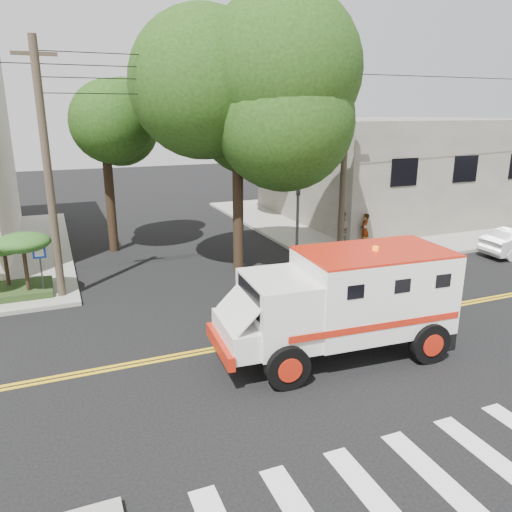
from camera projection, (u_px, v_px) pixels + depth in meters
name	position (u px, v px, depth m)	size (l,w,h in m)	color
ground	(267.00, 340.00, 15.04)	(100.00, 100.00, 0.00)	black
sidewalk_ne	(376.00, 217.00, 31.93)	(17.00, 17.00, 0.15)	gray
building_right	(394.00, 167.00, 32.06)	(14.00, 12.00, 6.00)	#6A655B
utility_pole_left	(48.00, 176.00, 17.06)	(0.28, 0.28, 9.00)	#382D23
utility_pole_right	(344.00, 162.00, 21.58)	(0.28, 0.28, 9.00)	#382D23
tree_main	(250.00, 95.00, 19.24)	(6.08, 5.70, 9.85)	black
tree_left	(112.00, 131.00, 22.91)	(4.48, 4.20, 7.70)	black
tree_right	(297.00, 120.00, 30.55)	(4.80, 4.50, 8.20)	black
traffic_signal	(297.00, 221.00, 20.77)	(0.15, 0.18, 3.60)	#3F3F42
accessibility_sign	(41.00, 264.00, 17.87)	(0.45, 0.10, 2.02)	#3F3F42
palm_planter	(2.00, 257.00, 17.75)	(3.52, 2.63, 2.36)	#1E3314
armored_truck	(345.00, 298.00, 13.69)	(6.68, 2.99, 2.98)	white
pedestrian_a	(365.00, 229.00, 24.87)	(0.58, 0.38, 1.59)	gray
pedestrian_b	(341.00, 229.00, 24.58)	(0.86, 0.67, 1.76)	gray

